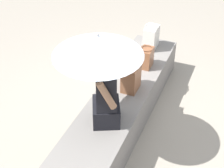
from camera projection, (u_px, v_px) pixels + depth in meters
The scene contains 7 objects.
ground_plane at pixel (117, 129), 4.30m from camera, with size 14.00×14.00×0.00m, color #9E9384.
stone_bench at pixel (117, 115), 4.17m from camera, with size 3.14×0.60×0.45m, color gray.
person_seated at pixel (106, 91), 3.54m from camera, with size 0.51×0.40×0.90m.
parasol at pixel (98, 45), 3.26m from camera, with size 0.87×0.87×1.03m.
handbag_black at pixel (146, 57), 4.53m from camera, with size 0.21×0.16×0.28m.
tote_bag_canvas at pixel (151, 37), 4.91m from camera, with size 0.26×0.19×0.33m.
shoulder_bag_spare at pixel (131, 78), 4.11m from camera, with size 0.24×0.18×0.34m.
Camera 1 is at (-2.94, -1.15, 2.98)m, focal length 56.60 mm.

